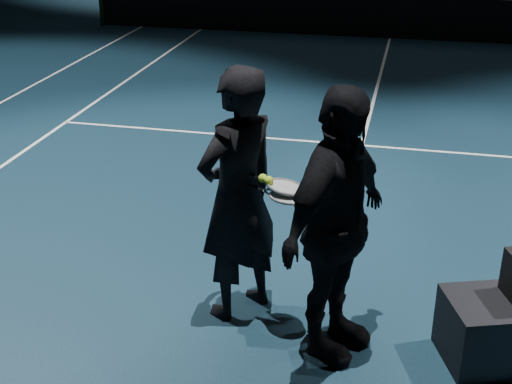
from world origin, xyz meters
TOP-DOWN VIEW (x-y plane):
  - floor at (0.00, 0.00)m, footprint 36.00×36.00m
  - court_lines at (0.00, 0.00)m, footprint 10.98×23.78m
  - net_post_left at (-6.40, 0.00)m, footprint 0.10×0.10m
  - net_mesh at (0.00, 0.00)m, footprint 12.80×0.02m
  - player_a at (-0.62, -10.34)m, footprint 0.81×0.87m
  - player_b at (0.15, -10.69)m, footprint 0.93×1.27m
  - racket_lower at (-0.21, -10.52)m, footprint 0.71×0.48m
  - racket_upper at (-0.24, -10.47)m, footprint 0.71×0.44m
  - tennis_balls at (-0.39, -10.44)m, footprint 0.12×0.10m

SIDE VIEW (x-z plane):
  - floor at x=0.00m, z-range 0.00..0.00m
  - court_lines at x=0.00m, z-range 0.00..0.01m
  - net_mesh at x=0.00m, z-range 0.02..0.88m
  - net_post_left at x=-6.40m, z-range 0.00..1.10m
  - player_a at x=-0.62m, z-range 0.00..2.00m
  - player_b at x=0.15m, z-range 0.00..2.00m
  - racket_lower at x=-0.21m, z-range 1.10..1.13m
  - racket_upper at x=-0.24m, z-range 1.12..1.22m
  - tennis_balls at x=-0.39m, z-range 1.16..1.28m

